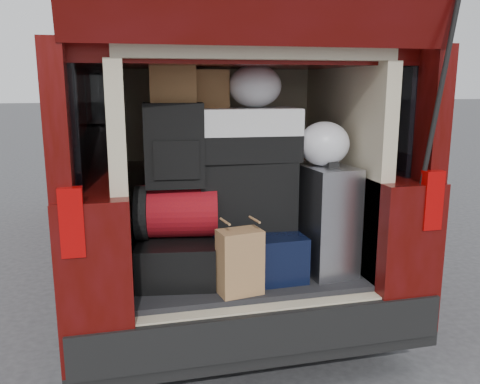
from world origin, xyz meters
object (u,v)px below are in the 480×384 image
object	(u,v)px
backpack	(174,145)
twotone_duffel	(240,134)
black_hardshell	(177,255)
silver_roller	(324,219)
kraft_bag	(240,262)
navy_hardshell	(252,250)
red_duffel	(177,211)
black_soft_case	(246,193)

from	to	relation	value
backpack	twotone_duffel	xyz separation A→B (m)	(0.37, 0.05, 0.04)
black_hardshell	silver_roller	distance (m)	0.84
black_hardshell	kraft_bag	size ratio (longest dim) A/B	1.70
silver_roller	backpack	world-z (taller)	backpack
navy_hardshell	twotone_duffel	bearing A→B (deg)	126.46
kraft_bag	navy_hardshell	bearing A→B (deg)	54.57
kraft_bag	backpack	world-z (taller)	backpack
red_duffel	twotone_duffel	world-z (taller)	twotone_duffel
black_soft_case	kraft_bag	bearing A→B (deg)	-103.72
kraft_bag	twotone_duffel	xyz separation A→B (m)	(0.09, 0.36, 0.60)
silver_roller	kraft_bag	bearing A→B (deg)	-164.11
navy_hardshell	backpack	size ratio (longest dim) A/B	1.30
black_hardshell	silver_roller	bearing A→B (deg)	0.52
red_duffel	backpack	distance (m)	0.36
kraft_bag	red_duffel	size ratio (longest dim) A/B	0.76
backpack	twotone_duffel	size ratio (longest dim) A/B	0.70
kraft_bag	black_soft_case	world-z (taller)	black_soft_case
kraft_bag	twotone_duffel	size ratio (longest dim) A/B	0.53
red_duffel	navy_hardshell	bearing A→B (deg)	4.57
silver_roller	backpack	bearing A→B (deg)	167.89
black_hardshell	red_duffel	bearing A→B (deg)	-37.71
kraft_bag	black_soft_case	xyz separation A→B (m)	(0.12, 0.36, 0.27)
backpack	red_duffel	bearing A→B (deg)	76.55
red_duffel	backpack	xyz separation A→B (m)	(-0.01, -0.02, 0.36)
twotone_duffel	red_duffel	bearing A→B (deg)	-170.93
red_duffel	twotone_duffel	size ratio (longest dim) A/B	0.69
twotone_duffel	black_soft_case	bearing A→B (deg)	8.97
silver_roller	black_soft_case	size ratio (longest dim) A/B	1.14
navy_hardshell	kraft_bag	xyz separation A→B (m)	(-0.14, -0.29, 0.04)
black_hardshell	backpack	distance (m)	0.61
navy_hardshell	red_duffel	distance (m)	0.48
black_hardshell	red_duffel	world-z (taller)	red_duffel
kraft_bag	black_soft_case	size ratio (longest dim) A/B	0.63
black_hardshell	navy_hardshell	bearing A→B (deg)	3.48
kraft_bag	backpack	xyz separation A→B (m)	(-0.28, 0.30, 0.56)
navy_hardshell	red_duffel	xyz separation A→B (m)	(-0.41, 0.03, 0.24)
navy_hardshell	kraft_bag	distance (m)	0.33
red_duffel	black_soft_case	distance (m)	0.41
silver_roller	black_soft_case	world-z (taller)	black_soft_case
black_soft_case	red_duffel	bearing A→B (deg)	-169.28
black_hardshell	silver_roller	size ratio (longest dim) A/B	0.93
silver_roller	black_soft_case	distance (m)	0.46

